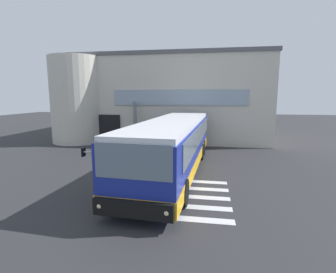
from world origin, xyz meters
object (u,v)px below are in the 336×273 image
at_px(passenger_near_column, 143,135).
at_px(bus_main_foreground, 174,146).
at_px(passenger_by_doorway, 160,135).
at_px(entry_support_column, 135,124).

bearing_deg(passenger_near_column, bus_main_foreground, -61.36).
distance_m(bus_main_foreground, passenger_by_doorway, 6.35).
bearing_deg(passenger_by_doorway, entry_support_column, 172.53).
height_order(entry_support_column, passenger_near_column, entry_support_column).
height_order(passenger_near_column, passenger_by_doorway, same).
relative_size(entry_support_column, passenger_near_column, 2.09).
relative_size(bus_main_foreground, passenger_by_doorway, 7.28).
height_order(entry_support_column, passenger_by_doorway, entry_support_column).
height_order(bus_main_foreground, passenger_by_doorway, bus_main_foreground).
relative_size(entry_support_column, passenger_by_doorway, 2.09).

